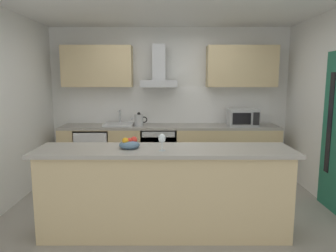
# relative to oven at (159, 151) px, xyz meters

# --- Properties ---
(ground) EXTENTS (5.24, 4.63, 0.02)m
(ground) POSITION_rel_oven_xyz_m (0.18, -1.47, -0.47)
(ground) COLOR gray
(ceiling) EXTENTS (5.24, 4.63, 0.02)m
(ceiling) POSITION_rel_oven_xyz_m (0.18, -1.47, 2.15)
(ceiling) COLOR white
(wall_back) EXTENTS (5.24, 0.12, 2.60)m
(wall_back) POSITION_rel_oven_xyz_m (0.18, 0.41, 0.84)
(wall_back) COLOR white
(wall_back) RESTS_ON ground
(backsplash_tile) EXTENTS (3.60, 0.02, 0.66)m
(backsplash_tile) POSITION_rel_oven_xyz_m (0.18, 0.33, 0.77)
(backsplash_tile) COLOR white
(counter_back) EXTENTS (3.73, 0.60, 0.90)m
(counter_back) POSITION_rel_oven_xyz_m (0.18, 0.03, -0.01)
(counter_back) COLOR #D1B784
(counter_back) RESTS_ON ground
(counter_island) EXTENTS (2.74, 0.64, 0.97)m
(counter_island) POSITION_rel_oven_xyz_m (0.12, -2.04, 0.03)
(counter_island) COLOR #D1B784
(counter_island) RESTS_ON ground
(upper_cabinets) EXTENTS (3.68, 0.32, 0.70)m
(upper_cabinets) POSITION_rel_oven_xyz_m (0.18, 0.18, 1.45)
(upper_cabinets) COLOR #D1B784
(oven) EXTENTS (0.60, 0.62, 0.80)m
(oven) POSITION_rel_oven_xyz_m (0.00, 0.00, 0.00)
(oven) COLOR slate
(oven) RESTS_ON ground
(refrigerator) EXTENTS (0.58, 0.60, 0.85)m
(refrigerator) POSITION_rel_oven_xyz_m (-1.12, -0.00, -0.03)
(refrigerator) COLOR white
(refrigerator) RESTS_ON ground
(microwave) EXTENTS (0.50, 0.38, 0.30)m
(microwave) POSITION_rel_oven_xyz_m (1.43, -0.03, 0.59)
(microwave) COLOR #B7BABC
(microwave) RESTS_ON counter_back
(sink) EXTENTS (0.50, 0.40, 0.26)m
(sink) POSITION_rel_oven_xyz_m (-0.69, 0.01, 0.47)
(sink) COLOR silver
(sink) RESTS_ON counter_back
(kettle) EXTENTS (0.29, 0.15, 0.24)m
(kettle) POSITION_rel_oven_xyz_m (-0.34, -0.03, 0.55)
(kettle) COLOR #B7BABC
(kettle) RESTS_ON counter_back
(range_hood) EXTENTS (0.62, 0.45, 0.72)m
(range_hood) POSITION_rel_oven_xyz_m (-0.00, 0.13, 1.33)
(range_hood) COLOR #B7BABC
(wine_glass) EXTENTS (0.08, 0.08, 0.18)m
(wine_glass) POSITION_rel_oven_xyz_m (0.09, -2.15, 0.63)
(wine_glass) COLOR silver
(wine_glass) RESTS_ON counter_island
(fruit_bowl) EXTENTS (0.22, 0.22, 0.13)m
(fruit_bowl) POSITION_rel_oven_xyz_m (-0.26, -2.03, 0.55)
(fruit_bowl) COLOR slate
(fruit_bowl) RESTS_ON counter_island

